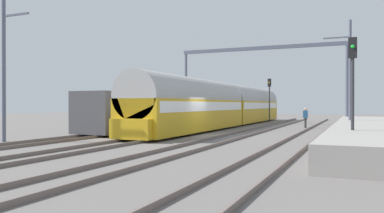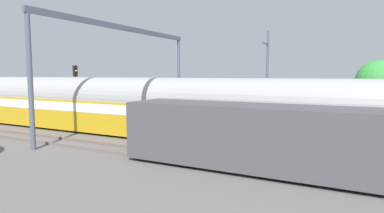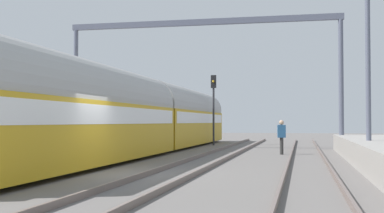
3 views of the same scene
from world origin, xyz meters
name	(u,v)px [view 3 (image 3 of 3)]	position (x,y,z in m)	size (l,w,h in m)	color
ground	(111,174)	(0.00, 0.00, 0.00)	(120.00, 120.00, 0.00)	#66615E
track_west	(52,170)	(-2.05, 0.00, 0.08)	(1.52, 60.00, 0.16)	#6A5B56
track_east	(174,172)	(2.05, 0.00, 0.08)	(1.52, 60.00, 0.16)	#6A5B56
track_far_east	(309,175)	(6.15, 0.00, 0.08)	(1.52, 60.00, 0.16)	#6A5B56
passenger_train	(148,116)	(-2.05, 10.51, 1.97)	(2.93, 32.85, 3.82)	gold
person_crossing	(282,134)	(4.94, 10.70, 1.03)	(0.43, 0.29, 1.73)	#303030
railway_signal_far	(214,100)	(-0.13, 19.95, 3.17)	(0.36, 0.30, 4.94)	#2D2D33
catenary_gantry	(201,51)	(0.00, 14.71, 5.91)	(16.69, 0.28, 7.86)	#52576A
catenary_pole_east_mid	(367,59)	(8.50, 6.00, 4.15)	(1.90, 0.20, 8.00)	#52576A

